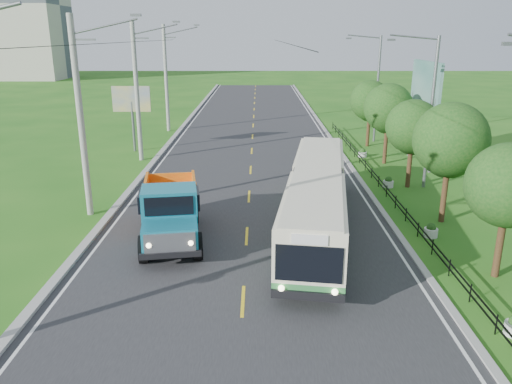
{
  "coord_description": "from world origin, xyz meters",
  "views": [
    {
      "loc": [
        0.54,
        -15.66,
        8.99
      ],
      "look_at": [
        0.43,
        6.87,
        1.9
      ],
      "focal_mm": 35.0,
      "sensor_mm": 36.0,
      "label": 1
    }
  ],
  "objects_px": {
    "tree_fifth": "(388,111)",
    "planter_far": "(363,153)",
    "tree_fourth": "(413,129)",
    "streetlight_mid": "(429,108)",
    "tree_second": "(508,189)",
    "streetlight_far": "(376,85)",
    "pole_near": "(81,118)",
    "pole_far": "(166,78)",
    "planter_mid": "(388,183)",
    "bus": "(317,195)",
    "tree_third": "(450,143)",
    "planter_near": "(431,231)",
    "dump_truck": "(170,207)",
    "billboard_right": "(425,90)",
    "pole_mid": "(137,92)",
    "tree_back": "(370,103)",
    "billboard_left": "(132,103)"
  },
  "relations": [
    {
      "from": "tree_fourth",
      "to": "streetlight_mid",
      "type": "xyz_separation_m",
      "value": [
        0.79,
        -0.14,
        1.32
      ]
    },
    {
      "from": "pole_far",
      "to": "billboard_right",
      "type": "relative_size",
      "value": 1.37
    },
    {
      "from": "billboard_right",
      "to": "streetlight_far",
      "type": "bearing_deg",
      "value": 101.71
    },
    {
      "from": "pole_mid",
      "to": "streetlight_mid",
      "type": "bearing_deg",
      "value": -20.32
    },
    {
      "from": "tree_fifth",
      "to": "planter_near",
      "type": "height_order",
      "value": "tree_fifth"
    },
    {
      "from": "billboard_right",
      "to": "bus",
      "type": "relative_size",
      "value": 0.47
    },
    {
      "from": "pole_near",
      "to": "streetlight_mid",
      "type": "xyz_separation_m",
      "value": [
        18.9,
        5.0,
        -0.19
      ]
    },
    {
      "from": "pole_far",
      "to": "streetlight_mid",
      "type": "height_order",
      "value": "pole_far"
    },
    {
      "from": "bus",
      "to": "planter_mid",
      "type": "bearing_deg",
      "value": 62.12
    },
    {
      "from": "tree_third",
      "to": "tree_fourth",
      "type": "distance_m",
      "value": 6.01
    },
    {
      "from": "streetlight_mid",
      "to": "planter_near",
      "type": "bearing_deg",
      "value": -104.32
    },
    {
      "from": "planter_far",
      "to": "pole_far",
      "type": "bearing_deg",
      "value": 146.88
    },
    {
      "from": "tree_second",
      "to": "tree_fourth",
      "type": "xyz_separation_m",
      "value": [
        0.0,
        12.0,
        0.07
      ]
    },
    {
      "from": "planter_mid",
      "to": "tree_second",
      "type": "bearing_deg",
      "value": -83.95
    },
    {
      "from": "streetlight_mid",
      "to": "tree_third",
      "type": "bearing_deg",
      "value": -97.64
    },
    {
      "from": "tree_fifth",
      "to": "billboard_right",
      "type": "relative_size",
      "value": 0.79
    },
    {
      "from": "pole_far",
      "to": "streetlight_far",
      "type": "bearing_deg",
      "value": -14.81
    },
    {
      "from": "pole_far",
      "to": "tree_second",
      "type": "xyz_separation_m",
      "value": [
        18.12,
        -30.86,
        -1.57
      ]
    },
    {
      "from": "pole_near",
      "to": "tree_fourth",
      "type": "distance_m",
      "value": 18.89
    },
    {
      "from": "pole_mid",
      "to": "tree_second",
      "type": "bearing_deg",
      "value": -46.15
    },
    {
      "from": "pole_near",
      "to": "bus",
      "type": "xyz_separation_m",
      "value": [
        11.57,
        -2.24,
        -3.32
      ]
    },
    {
      "from": "tree_fourth",
      "to": "billboard_left",
      "type": "xyz_separation_m",
      "value": [
        -19.36,
        9.86,
        0.28
      ]
    },
    {
      "from": "streetlight_far",
      "to": "billboard_left",
      "type": "height_order",
      "value": "streetlight_far"
    },
    {
      "from": "pole_near",
      "to": "streetlight_far",
      "type": "distance_m",
      "value": 26.8
    },
    {
      "from": "planter_far",
      "to": "dump_truck",
      "type": "bearing_deg",
      "value": -126.28
    },
    {
      "from": "tree_second",
      "to": "tree_fifth",
      "type": "height_order",
      "value": "tree_fifth"
    },
    {
      "from": "planter_far",
      "to": "streetlight_far",
      "type": "bearing_deg",
      "value": 71.2
    },
    {
      "from": "tree_second",
      "to": "tree_fourth",
      "type": "relative_size",
      "value": 0.98
    },
    {
      "from": "pole_far",
      "to": "streetlight_mid",
      "type": "relative_size",
      "value": 1.1
    },
    {
      "from": "streetlight_mid",
      "to": "planter_mid",
      "type": "height_order",
      "value": "streetlight_mid"
    },
    {
      "from": "streetlight_far",
      "to": "tree_second",
      "type": "bearing_deg",
      "value": -91.74
    },
    {
      "from": "pole_far",
      "to": "tree_fourth",
      "type": "relative_size",
      "value": 1.85
    },
    {
      "from": "streetlight_far",
      "to": "planter_near",
      "type": "relative_size",
      "value": 13.54
    },
    {
      "from": "pole_mid",
      "to": "tree_third",
      "type": "distance_m",
      "value": 22.25
    },
    {
      "from": "pole_mid",
      "to": "streetlight_mid",
      "type": "height_order",
      "value": "pole_mid"
    },
    {
      "from": "tree_fifth",
      "to": "planter_far",
      "type": "height_order",
      "value": "tree_fifth"
    },
    {
      "from": "bus",
      "to": "tree_fifth",
      "type": "bearing_deg",
      "value": 72.22
    },
    {
      "from": "pole_near",
      "to": "tree_second",
      "type": "xyz_separation_m",
      "value": [
        18.12,
        -6.86,
        -1.57
      ]
    },
    {
      "from": "bus",
      "to": "dump_truck",
      "type": "bearing_deg",
      "value": -161.9
    },
    {
      "from": "tree_back",
      "to": "streetlight_far",
      "type": "relative_size",
      "value": 0.61
    },
    {
      "from": "planter_near",
      "to": "dump_truck",
      "type": "height_order",
      "value": "dump_truck"
    },
    {
      "from": "tree_third",
      "to": "streetlight_mid",
      "type": "xyz_separation_m",
      "value": [
        0.79,
        5.86,
        0.92
      ]
    },
    {
      "from": "streetlight_far",
      "to": "streetlight_mid",
      "type": "bearing_deg",
      "value": -90.0
    },
    {
      "from": "pole_mid",
      "to": "planter_near",
      "type": "bearing_deg",
      "value": -41.65
    },
    {
      "from": "pole_far",
      "to": "planter_near",
      "type": "bearing_deg",
      "value": -58.01
    },
    {
      "from": "tree_second",
      "to": "tree_fifth",
      "type": "bearing_deg",
      "value": 90.0
    },
    {
      "from": "tree_fifth",
      "to": "planter_far",
      "type": "xyz_separation_m",
      "value": [
        -1.26,
        1.86,
        -3.57
      ]
    },
    {
      "from": "tree_fifth",
      "to": "streetlight_mid",
      "type": "distance_m",
      "value": 6.28
    },
    {
      "from": "pole_far",
      "to": "tree_back",
      "type": "bearing_deg",
      "value": -20.74
    },
    {
      "from": "tree_second",
      "to": "streetlight_far",
      "type": "relative_size",
      "value": 0.58
    }
  ]
}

